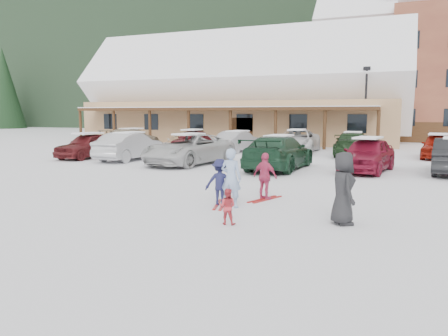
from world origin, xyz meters
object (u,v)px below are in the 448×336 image
at_px(adult_skier, 231,178).
at_px(parked_car_12, 438,146).
at_px(child_magenta, 265,176).
at_px(toddler_red, 227,206).
at_px(lamp_post, 366,102).
at_px(day_lodge, 240,98).
at_px(parked_car_10, 297,141).
at_px(parked_car_9, 238,141).
at_px(child_navy, 220,182).
at_px(parked_car_1, 130,146).
at_px(parked_car_7, 132,138).
at_px(bystander_dark, 343,188).
at_px(parked_car_11, 353,144).
at_px(parked_car_4, 367,155).
at_px(parked_car_3, 279,153).
at_px(parked_car_0, 88,146).
at_px(parked_car_8, 192,140).
at_px(parked_car_2, 189,149).

bearing_deg(adult_skier, parked_car_12, -107.85).
bearing_deg(child_magenta, adult_skier, 87.25).
bearing_deg(toddler_red, lamp_post, -98.43).
xyz_separation_m(day_lodge, toddler_red, (10.36, -29.37, -3.52)).
xyz_separation_m(child_magenta, parked_car_10, (-2.59, 15.79, 0.05)).
bearing_deg(parked_car_9, day_lodge, -62.68).
height_order(child_navy, child_magenta, child_magenta).
xyz_separation_m(lamp_post, parked_car_1, (-11.32, -13.73, -2.61)).
relative_size(child_magenta, parked_car_7, 0.28).
relative_size(toddler_red, bystander_dark, 0.50).
distance_m(lamp_post, parked_car_11, 7.36).
xyz_separation_m(child_magenta, parked_car_4, (2.38, 7.79, 0.05)).
height_order(parked_car_9, parked_car_12, parked_car_12).
distance_m(bystander_dark, parked_car_3, 10.02).
height_order(child_navy, parked_car_0, parked_car_0).
xyz_separation_m(parked_car_4, parked_car_7, (-17.15, 7.14, -0.03)).
xyz_separation_m(parked_car_1, parked_car_8, (0.29, 7.17, -0.05)).
distance_m(parked_car_2, parked_car_11, 10.37).
xyz_separation_m(adult_skier, parked_car_2, (-5.67, 8.72, -0.05)).
height_order(child_magenta, parked_car_4, parked_car_4).
xyz_separation_m(child_navy, parked_car_10, (-1.64, 17.02, 0.10)).
bearing_deg(parked_car_12, toddler_red, -101.18).
distance_m(child_magenta, parked_car_11, 14.77).
bearing_deg(toddler_red, parked_car_8, -67.23).
relative_size(child_navy, parked_car_0, 0.31).
bearing_deg(child_navy, parked_car_9, -86.71).
relative_size(child_navy, parked_car_10, 0.24).
bearing_deg(parked_car_1, lamp_post, -128.60).
relative_size(lamp_post, child_magenta, 4.19).
xyz_separation_m(parked_car_0, parked_car_10, (10.39, 7.88, 0.04)).
height_order(lamp_post, child_navy, lamp_post).
bearing_deg(parked_car_12, parked_car_4, -108.07).
bearing_deg(day_lodge, parked_car_8, -87.46).
height_order(parked_car_3, parked_car_12, parked_car_3).
height_order(child_navy, parked_car_3, parked_car_3).
relative_size(parked_car_7, parked_car_11, 1.00).
relative_size(parked_car_0, parked_car_11, 0.85).
distance_m(parked_car_7, parked_car_11, 15.82).
bearing_deg(lamp_post, child_navy, -95.35).
bearing_deg(bystander_dark, parked_car_8, 8.01).
xyz_separation_m(day_lodge, parked_car_1, (0.20, -18.37, -3.18)).
height_order(bystander_dark, parked_car_11, bystander_dark).
height_order(parked_car_9, parked_car_10, parked_car_10).
height_order(parked_car_1, parked_car_10, parked_car_1).
distance_m(toddler_red, parked_car_3, 10.32).
height_order(bystander_dark, parked_car_10, bystander_dark).
relative_size(toddler_red, child_magenta, 0.60).
height_order(parked_car_2, parked_car_8, parked_car_2).
height_order(day_lodge, parked_car_7, day_lodge).
bearing_deg(bystander_dark, lamp_post, -24.57).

